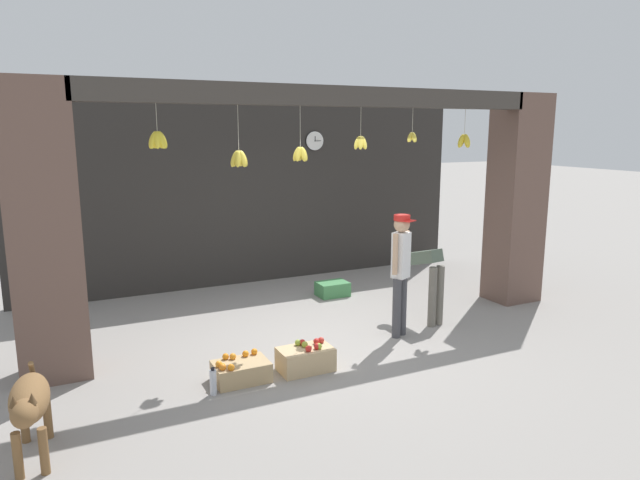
{
  "coord_description": "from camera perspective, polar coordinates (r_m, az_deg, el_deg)",
  "views": [
    {
      "loc": [
        -3.19,
        -6.16,
        2.63
      ],
      "look_at": [
        0.0,
        0.45,
        1.19
      ],
      "focal_mm": 32.0,
      "sensor_mm": 36.0,
      "label": 1
    }
  ],
  "objects": [
    {
      "name": "ground_plane",
      "position": [
        7.42,
        1.54,
        -9.67
      ],
      "size": [
        60.0,
        60.0,
        0.0
      ],
      "primitive_type": "plane",
      "color": "gray"
    },
    {
      "name": "storefront_awning",
      "position": [
        7.04,
        0.96,
        13.84
      ],
      "size": [
        5.88,
        0.27,
        0.95
      ],
      "color": "#3D3833"
    },
    {
      "name": "fruit_crate_apples",
      "position": [
        6.42,
        -1.43,
        -11.76
      ],
      "size": [
        0.59,
        0.36,
        0.32
      ],
      "color": "tan",
      "rests_on": "ground_plane"
    },
    {
      "name": "water_bottle",
      "position": [
        5.98,
        -10.63,
        -13.78
      ],
      "size": [
        0.07,
        0.07,
        0.29
      ],
      "color": "silver",
      "rests_on": "ground_plane"
    },
    {
      "name": "worker_stooping",
      "position": [
        7.94,
        10.4,
        -3.08
      ],
      "size": [
        0.34,
        0.81,
        1.07
      ],
      "rotation": [
        0.0,
        0.0,
        0.18
      ],
      "color": "#6B665B",
      "rests_on": "ground_plane"
    },
    {
      "name": "shop_pillar_right",
      "position": [
        9.18,
        19.03,
        3.83
      ],
      "size": [
        0.7,
        0.6,
        3.13
      ],
      "primitive_type": "cube",
      "color": "brown",
      "rests_on": "ground_plane"
    },
    {
      "name": "fruit_crate_oranges",
      "position": [
        6.23,
        -7.94,
        -12.83
      ],
      "size": [
        0.57,
        0.39,
        0.27
      ],
      "color": "tan",
      "rests_on": "ground_plane"
    },
    {
      "name": "produce_box_green",
      "position": [
        9.13,
        1.26,
        -4.91
      ],
      "size": [
        0.49,
        0.35,
        0.22
      ],
      "primitive_type": "cube",
      "color": "#42844C",
      "rests_on": "ground_plane"
    },
    {
      "name": "shop_back_wall",
      "position": [
        9.82,
        -6.67,
        4.8
      ],
      "size": [
        7.78,
        0.12,
        3.13
      ],
      "primitive_type": "cube",
      "color": "#2D2B28",
      "rests_on": "ground_plane"
    },
    {
      "name": "shop_pillar_left",
      "position": [
        6.55,
        -25.86,
        0.63
      ],
      "size": [
        0.7,
        0.6,
        3.13
      ],
      "primitive_type": "cube",
      "color": "brown",
      "rests_on": "ground_plane"
    },
    {
      "name": "wall_clock",
      "position": [
        10.12,
        -0.53,
        9.89
      ],
      "size": [
        0.34,
        0.03,
        0.34
      ],
      "color": "black"
    },
    {
      "name": "shopkeeper",
      "position": [
        7.26,
        8.07,
        -2.64
      ],
      "size": [
        0.32,
        0.3,
        1.58
      ],
      "rotation": [
        0.0,
        0.0,
        3.59
      ],
      "color": "#424247",
      "rests_on": "ground_plane"
    },
    {
      "name": "dog",
      "position": [
        5.21,
        -27.07,
        -14.29
      ],
      "size": [
        0.34,
        1.08,
        0.74
      ],
      "rotation": [
        0.0,
        0.0,
        -1.63
      ],
      "color": "brown",
      "rests_on": "ground_plane"
    }
  ]
}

